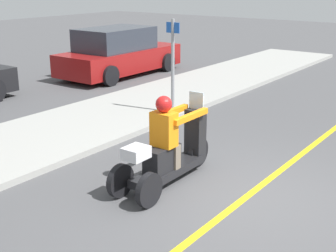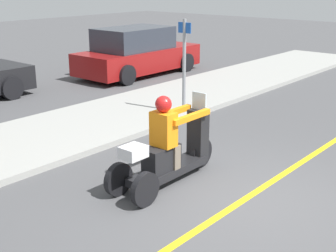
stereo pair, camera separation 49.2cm
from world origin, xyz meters
name	(u,v)px [view 1 (the left image)]	position (x,y,z in m)	size (l,w,h in m)	color
ground_plane	(247,197)	(0.00, 0.00, 0.00)	(60.00, 60.00, 0.00)	#4C4C4F
lane_stripe	(237,204)	(-0.29, 0.00, 0.00)	(24.00, 0.12, 0.01)	gold
sidewalk_strip	(49,136)	(0.00, 4.60, 0.06)	(28.00, 2.80, 0.12)	#9E9E99
motorcycle_trike	(168,152)	(-0.28, 1.28, 0.54)	(2.26, 0.66, 1.48)	black
parked_car_lot_right	(119,53)	(5.84, 7.89, 0.76)	(4.59, 2.02, 1.62)	maroon
street_sign	(173,63)	(2.83, 3.45, 1.32)	(0.08, 0.36, 2.20)	gray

